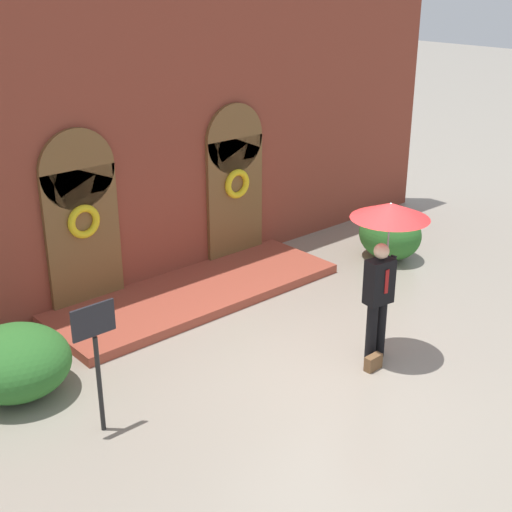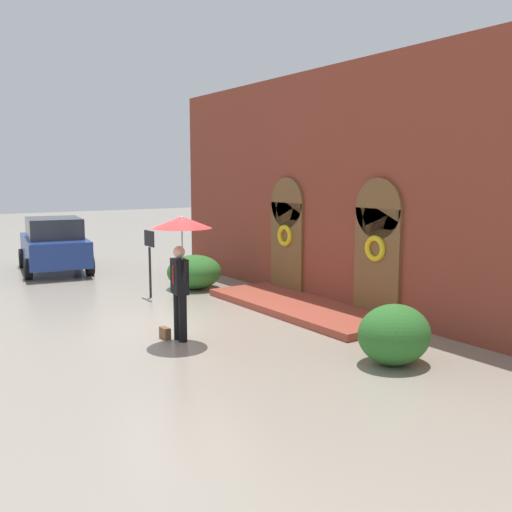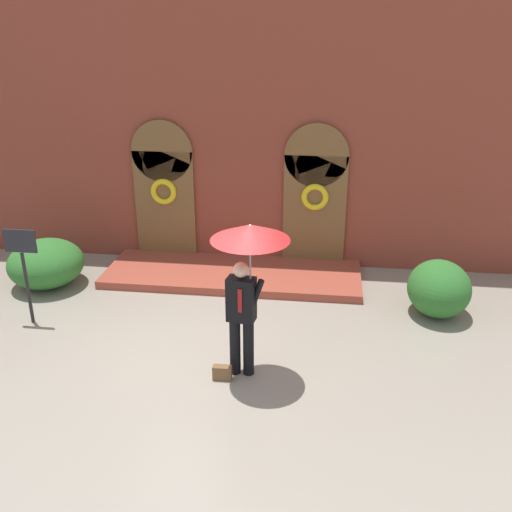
% 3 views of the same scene
% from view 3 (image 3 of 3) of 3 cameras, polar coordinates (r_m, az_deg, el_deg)
% --- Properties ---
extents(ground_plane, '(80.00, 80.00, 0.00)m').
position_cam_3_polar(ground_plane, '(9.13, -5.50, -10.05)').
color(ground_plane, gray).
extents(building_facade, '(14.00, 2.30, 5.60)m').
position_cam_3_polar(building_facade, '(12.00, -1.64, 11.77)').
color(building_facade, brown).
rests_on(building_facade, ground).
extents(person_with_umbrella, '(1.10, 1.10, 2.36)m').
position_cam_3_polar(person_with_umbrella, '(7.82, -0.82, 0.07)').
color(person_with_umbrella, black).
rests_on(person_with_umbrella, ground).
extents(handbag, '(0.28, 0.12, 0.22)m').
position_cam_3_polar(handbag, '(8.55, -3.39, -11.57)').
color(handbag, brown).
rests_on(handbag, ground).
extents(sign_post, '(0.56, 0.06, 1.72)m').
position_cam_3_polar(sign_post, '(10.35, -22.27, -0.45)').
color(sign_post, black).
rests_on(sign_post, ground).
extents(shrub_left, '(1.46, 1.50, 0.93)m').
position_cam_3_polar(shrub_left, '(12.00, -20.27, -0.69)').
color(shrub_left, '#2D6B28').
rests_on(shrub_left, ground).
extents(shrub_right, '(1.10, 1.27, 1.00)m').
position_cam_3_polar(shrub_right, '(10.64, 17.83, -3.11)').
color(shrub_right, '#2D6B28').
rests_on(shrub_right, ground).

